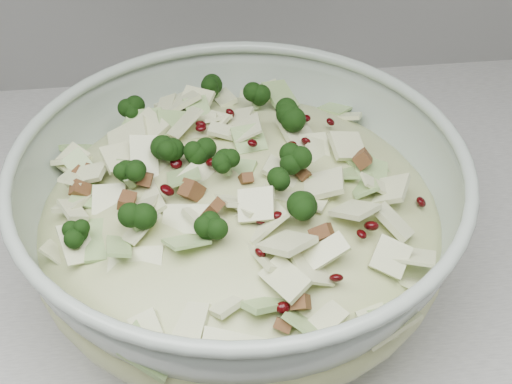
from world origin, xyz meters
TOP-DOWN VIEW (x-y plane):
  - mixing_bowl at (0.10, 1.60)m, footprint 0.44×0.44m
  - salad at (0.10, 1.60)m, footprint 0.46×0.46m

SIDE VIEW (x-z plane):
  - mixing_bowl at x=0.10m, z-range 0.90..1.06m
  - salad at x=0.10m, z-range 0.93..1.08m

